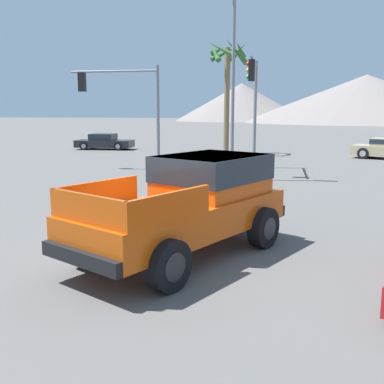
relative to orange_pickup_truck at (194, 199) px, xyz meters
name	(u,v)px	position (x,y,z in m)	size (l,w,h in m)	color
ground_plane	(174,255)	(-0.37, -0.31, -1.12)	(320.00, 320.00, 0.00)	#5B5956
orange_pickup_truck	(194,199)	(0.00, 0.00, 0.00)	(4.08, 5.48, 1.98)	#CC4C0C
parked_car_dark	(104,141)	(-11.37, 23.26, -0.52)	(4.32, 2.07, 1.18)	#232328
traffic_light_main	(122,97)	(-5.96, 12.41, 2.46)	(4.47, 0.38, 5.03)	slate
traffic_light_crosswalk	(253,92)	(0.39, 12.86, 2.64)	(0.38, 3.84, 5.36)	slate
street_lamp_post	(233,64)	(-0.29, 10.07, 3.69)	(0.90, 0.24, 8.05)	slate
palm_tree_tall	(227,69)	(-1.86, 21.48, 4.47)	(2.83, 2.97, 7.44)	brown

